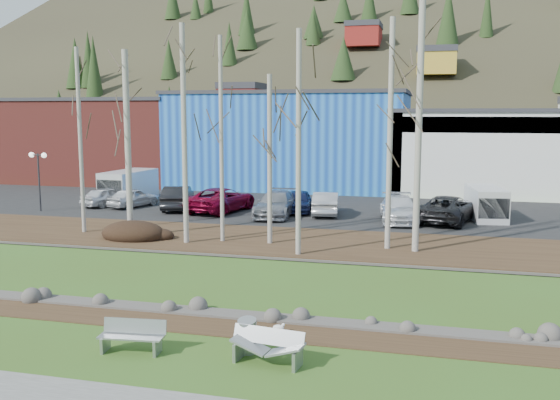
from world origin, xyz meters
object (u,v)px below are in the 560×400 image
(bench_intact, at_px, (132,336))
(van_grey, at_px, (127,186))
(seagull, at_px, (279,328))
(car_2, at_px, (221,200))
(car_0, at_px, (106,196))
(litter_bin, at_px, (247,337))
(car_7, at_px, (399,209))
(car_6, at_px, (448,209))
(car_5, at_px, (326,203))
(car_8, at_px, (133,197))
(car_3, at_px, (276,204))
(car_4, at_px, (298,201))
(bench_damaged, at_px, (268,346))
(car_1, at_px, (178,198))
(street_lamp, at_px, (38,165))
(van_white, at_px, (486,204))

(bench_intact, distance_m, van_grey, 29.18)
(seagull, height_order, car_2, car_2)
(car_0, bearing_deg, litter_bin, 144.68)
(seagull, xyz_separation_m, car_7, (2.25, 19.55, 0.72))
(car_6, bearing_deg, car_2, 13.17)
(car_2, bearing_deg, car_5, -164.57)
(car_0, distance_m, van_grey, 2.49)
(car_8, bearing_deg, car_3, -169.57)
(litter_bin, relative_size, car_2, 0.15)
(car_2, height_order, car_6, same)
(car_4, bearing_deg, car_6, -18.26)
(car_4, relative_size, car_8, 1.07)
(bench_damaged, distance_m, car_5, 23.28)
(car_1, distance_m, car_2, 3.12)
(car_4, bearing_deg, car_2, -176.03)
(car_7, distance_m, car_8, 17.90)
(street_lamp, relative_size, car_0, 1.00)
(bench_intact, xyz_separation_m, van_grey, (-13.81, 25.69, 0.78))
(bench_intact, height_order, car_8, car_8)
(van_white, bearing_deg, car_0, 173.33)
(bench_damaged, bearing_deg, car_4, 108.17)
(car_7, bearing_deg, car_5, 156.08)
(car_0, bearing_deg, car_3, -168.46)
(car_3, xyz_separation_m, car_7, (7.47, -0.00, -0.02))
(car_0, bearing_deg, car_1, -165.03)
(van_white, bearing_deg, car_4, 171.71)
(car_4, bearing_deg, bench_damaged, -88.18)
(street_lamp, xyz_separation_m, car_3, (15.43, 1.82, -2.24))
(car_0, xyz_separation_m, car_5, (15.26, 0.08, 0.08))
(car_0, height_order, van_white, van_white)
(bench_intact, relative_size, van_grey, 0.36)
(seagull, height_order, car_1, car_1)
(car_3, bearing_deg, bench_intact, -87.97)
(car_5, xyz_separation_m, van_white, (9.62, 0.67, 0.22))
(car_0, xyz_separation_m, car_3, (12.40, -1.26, 0.11))
(street_lamp, distance_m, car_4, 16.97)
(bench_intact, height_order, car_2, car_2)
(bench_intact, relative_size, car_5, 0.41)
(car_3, bearing_deg, car_0, 171.76)
(bench_damaged, distance_m, van_white, 24.81)
(car_2, height_order, van_white, van_white)
(car_8, bearing_deg, bench_damaged, 141.95)
(car_7, relative_size, car_8, 1.35)
(car_5, distance_m, car_8, 13.25)
(car_0, height_order, van_grey, van_grey)
(street_lamp, distance_m, car_5, 18.70)
(car_0, relative_size, car_6, 0.68)
(car_0, relative_size, van_white, 0.83)
(car_7, distance_m, van_white, 5.41)
(car_5, height_order, van_white, van_white)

